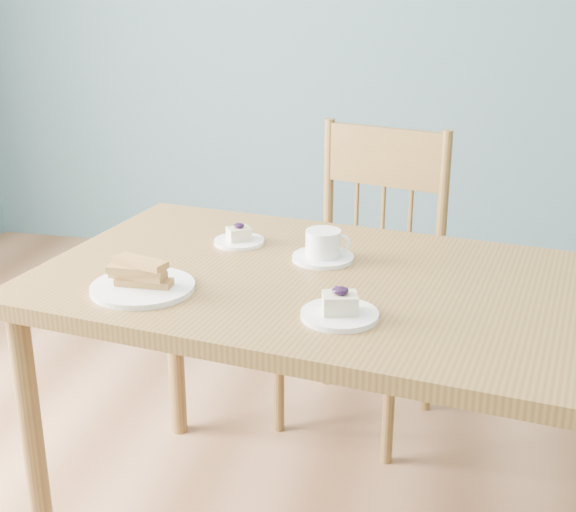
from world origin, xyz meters
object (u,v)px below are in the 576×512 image
Objects in this scene: dining_table at (338,310)px; coffee_cup at (324,247)px; dining_chair at (364,278)px; cheesecake_plate_near at (340,310)px; cheesecake_plate_far at (239,238)px; biscotti_plate at (142,281)px.

coffee_cup reaches higher than dining_table.
coffee_cup is at bearing -77.65° from dining_chair.
dining_table is 0.24m from cheesecake_plate_near.
coffee_cup is at bearing -17.15° from cheesecake_plate_far.
dining_chair reaches higher than coffee_cup.
dining_chair reaches higher than biscotti_plate.
dining_chair is 4.14× the size of biscotti_plate.
biscotti_plate is at bearing -150.49° from dining_table.
dining_chair reaches higher than cheesecake_plate_far.
dining_chair is 0.65m from coffee_cup.
cheesecake_plate_far is at bearing 155.27° from dining_table.
dining_chair is 5.97× the size of cheesecake_plate_near.
dining_table is at bearing 99.69° from cheesecake_plate_near.
coffee_cup is (-0.04, -0.58, 0.31)m from dining_chair.
cheesecake_plate_near is at bearing -70.28° from dining_chair.
coffee_cup reaches higher than cheesecake_plate_far.
cheesecake_plate_near is 0.47m from biscotti_plate.
cheesecake_plate_far is at bearing -103.44° from dining_chair.
dining_table is 0.73m from dining_chair.
biscotti_plate is (-0.13, -0.37, 0.01)m from cheesecake_plate_far.
dining_table is at bearing -33.55° from cheesecake_plate_far.
biscotti_plate is (-0.43, -0.16, 0.10)m from dining_table.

